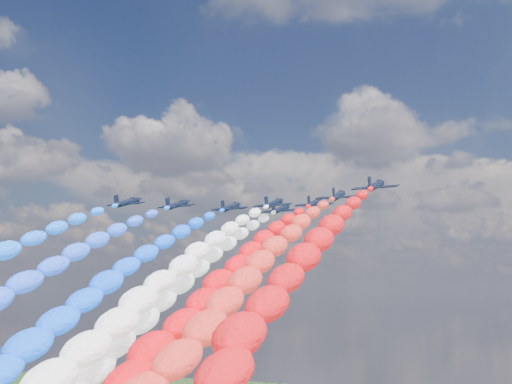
% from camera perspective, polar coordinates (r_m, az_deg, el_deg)
% --- Properties ---
extents(jet_0, '(9.64, 13.09, 6.09)m').
position_cam_1_polar(jet_0, '(165.40, -10.95, -0.87)').
color(jet_0, black).
extents(jet_1, '(9.86, 13.24, 6.09)m').
position_cam_1_polar(jet_1, '(167.85, -6.74, -1.08)').
color(jet_1, black).
extents(trail_1, '(5.91, 94.38, 44.60)m').
position_cam_1_polar(trail_1, '(125.93, -18.17, -7.73)').
color(trail_1, blue).
extents(jet_2, '(9.61, 13.06, 6.09)m').
position_cam_1_polar(jet_2, '(171.66, -2.19, -1.30)').
color(jet_2, black).
extents(trail_2, '(5.91, 94.38, 44.60)m').
position_cam_1_polar(trail_2, '(127.28, -11.79, -7.98)').
color(trail_2, '#0E4FFF').
extents(jet_3, '(9.89, 13.26, 6.09)m').
position_cam_1_polar(jet_3, '(164.54, 1.53, -0.99)').
color(jet_3, black).
extents(trail_3, '(5.91, 94.38, 44.60)m').
position_cam_1_polar(trail_3, '(118.47, -7.26, -8.06)').
color(trail_3, white).
extents(jet_4, '(10.24, 13.51, 6.09)m').
position_cam_1_polar(jet_4, '(176.07, 2.12, -1.48)').
color(jet_4, black).
extents(trail_4, '(5.91, 94.38, 44.60)m').
position_cam_1_polar(trail_4, '(129.72, -5.68, -8.12)').
color(trail_4, silver).
extents(jet_5, '(9.45, 12.94, 6.09)m').
position_cam_1_polar(jet_5, '(164.13, 5.04, -0.94)').
color(jet_5, black).
extents(trail_5, '(5.91, 94.38, 44.60)m').
position_cam_1_polar(trail_5, '(116.64, -2.38, -8.11)').
color(trail_5, red).
extents(jet_6, '(10.05, 13.38, 6.09)m').
position_cam_1_polar(jet_6, '(152.21, 7.06, -0.31)').
color(jet_6, black).
extents(trail_6, '(5.91, 94.38, 44.60)m').
position_cam_1_polar(trail_6, '(103.99, -0.29, -8.06)').
color(trail_6, red).
extents(jet_7, '(10.17, 13.46, 6.09)m').
position_cam_1_polar(jet_7, '(139.05, 10.21, 0.55)').
color(jet_7, black).
extents(trail_7, '(5.91, 94.38, 44.60)m').
position_cam_1_polar(trail_7, '(89.77, 3.51, -7.97)').
color(trail_7, red).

